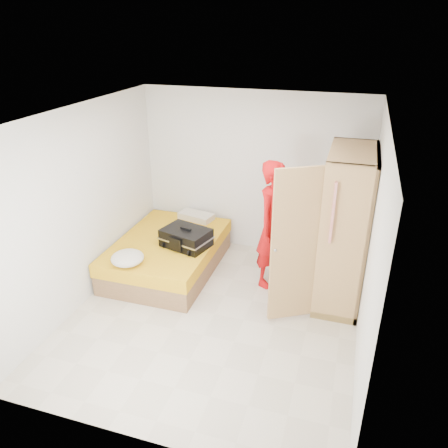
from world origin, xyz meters
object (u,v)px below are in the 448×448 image
(wardrobe, at_px, (340,234))
(suitcase, at_px, (186,238))
(bed, at_px, (168,254))
(round_cushion, at_px, (127,258))
(person, at_px, (275,225))

(wardrobe, relative_size, suitcase, 2.68)
(suitcase, bearing_deg, wardrobe, 16.13)
(bed, height_order, suitcase, suitcase)
(suitcase, xyz_separation_m, round_cushion, (-0.57, -0.72, -0.05))
(person, bearing_deg, suitcase, 122.92)
(wardrobe, distance_m, round_cushion, 2.86)
(bed, distance_m, wardrobe, 2.61)
(bed, distance_m, suitcase, 0.52)
(person, xyz_separation_m, suitcase, (-1.26, -0.20, -0.29))
(bed, distance_m, person, 1.75)
(round_cushion, bearing_deg, wardrobe, 15.39)
(suitcase, bearing_deg, round_cushion, -112.87)
(bed, xyz_separation_m, suitcase, (0.35, -0.09, 0.38))
(bed, relative_size, person, 1.09)
(bed, relative_size, round_cushion, 4.49)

